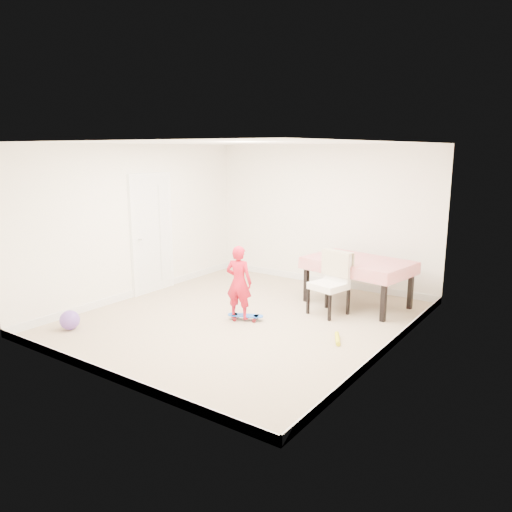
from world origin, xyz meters
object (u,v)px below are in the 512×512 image
Objects in this scene: dining_chair at (329,284)px; dining_table at (357,282)px; child at (239,285)px; balloon at (70,320)px; skateboard at (245,317)px.

dining_table is at bearing 89.54° from dining_chair.
child reaches higher than balloon.
skateboard is at bearing -118.85° from dining_chair.
child is 2.46m from balloon.
child reaches higher than dining_chair.
dining_table is 2.06m from child.
dining_chair is at bearing -95.31° from dining_table.
dining_table is 1.99m from skateboard.
dining_chair is 1.81× the size of skateboard.
child reaches higher than skateboard.
dining_table is at bearing 33.96° from skateboard.
dining_chair is (-0.18, -0.69, 0.11)m from dining_table.
skateboard is 0.49× the size of child.
balloon is (-2.87, -3.40, -0.24)m from dining_table.
dining_table is 1.48× the size of child.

